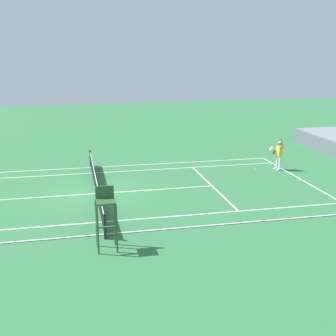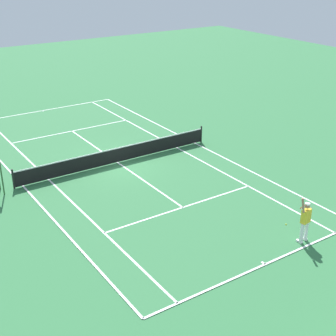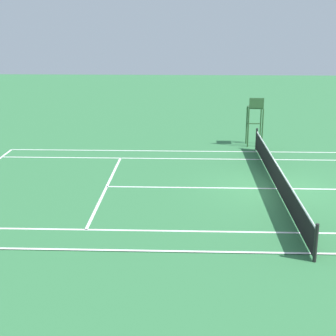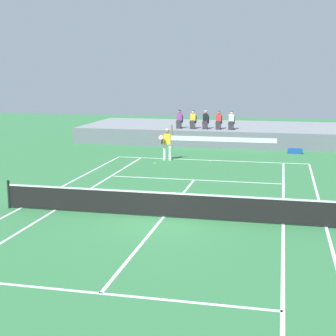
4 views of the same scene
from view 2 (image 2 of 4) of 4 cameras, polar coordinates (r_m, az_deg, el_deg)
ground_plane at (r=28.09m, az=-5.84°, el=0.59°), size 80.00×80.00×0.00m
court at (r=28.09m, az=-5.84°, el=0.60°), size 11.08×23.88×0.03m
net at (r=27.89m, az=-5.89°, el=1.57°), size 11.98×0.10×1.07m
tennis_player at (r=20.90m, az=15.62°, el=-5.90°), size 0.75×0.69×2.08m
tennis_ball at (r=22.37m, az=13.54°, el=-6.39°), size 0.07×0.07×0.07m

